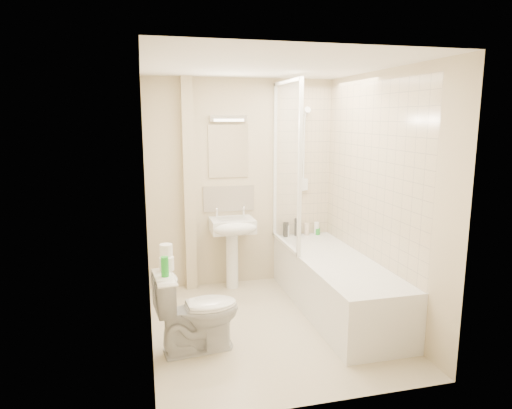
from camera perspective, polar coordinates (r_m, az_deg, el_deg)
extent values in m
plane|color=beige|center=(4.52, 1.74, -14.90)|extent=(2.50, 2.50, 0.00)
cube|color=beige|center=(5.34, -1.81, 2.64)|extent=(2.20, 0.02, 2.40)
cube|color=beige|center=(3.99, -13.55, -0.48)|extent=(0.02, 2.50, 2.40)
cube|color=beige|center=(4.56, 15.27, 0.84)|extent=(0.02, 2.50, 2.40)
cube|color=white|center=(4.09, 1.95, 16.98)|extent=(2.20, 2.50, 0.02)
cube|color=beige|center=(5.50, 5.89, 5.20)|extent=(0.70, 0.01, 1.75)
cube|color=beige|center=(4.70, 14.09, 3.95)|extent=(0.01, 2.10, 1.75)
cube|color=beige|center=(5.18, -8.39, 2.28)|extent=(0.12, 0.12, 2.40)
cube|color=beige|center=(5.32, -3.41, 0.75)|extent=(0.60, 0.02, 0.30)
cube|color=white|center=(5.25, -3.47, 6.66)|extent=(0.46, 0.01, 0.60)
cube|color=silver|center=(5.22, -3.47, 10.70)|extent=(0.42, 0.07, 0.07)
cube|color=white|center=(4.82, 9.85, -9.80)|extent=(0.70, 2.10, 0.55)
cube|color=white|center=(4.75, 9.94, -7.32)|extent=(0.56, 1.96, 0.05)
cube|color=white|center=(4.98, 3.80, 4.92)|extent=(0.01, 0.90, 1.80)
cube|color=white|center=(5.39, 2.40, 5.39)|extent=(0.04, 0.04, 1.80)
cube|color=white|center=(4.55, 5.52, 4.34)|extent=(0.04, 0.04, 1.80)
cube|color=white|center=(4.96, 3.93, 15.08)|extent=(0.04, 0.90, 0.04)
cube|color=white|center=(5.14, 3.67, -4.88)|extent=(0.04, 0.90, 0.03)
cylinder|color=white|center=(5.47, 6.00, 6.47)|extent=(0.02, 0.02, 0.90)
cylinder|color=white|center=(5.52, 5.90, 1.82)|extent=(0.05, 0.05, 0.02)
cylinder|color=white|center=(5.46, 6.09, 11.19)|extent=(0.05, 0.05, 0.02)
cylinder|color=white|center=(5.40, 6.34, 11.51)|extent=(0.08, 0.11, 0.11)
cube|color=white|center=(5.51, 5.94, 2.53)|extent=(0.10, 0.05, 0.14)
cylinder|color=white|center=(5.44, 5.90, 6.98)|extent=(0.01, 0.13, 0.84)
cylinder|color=white|center=(5.34, -3.01, -6.96)|extent=(0.14, 0.14, 0.66)
cube|color=white|center=(5.20, -2.99, -2.60)|extent=(0.49, 0.38, 0.15)
ellipsoid|color=white|center=(5.04, -2.62, -3.04)|extent=(0.49, 0.21, 0.15)
cube|color=silver|center=(5.19, -3.00, -2.00)|extent=(0.34, 0.25, 0.04)
cylinder|color=white|center=(5.25, -4.95, -1.12)|extent=(0.03, 0.03, 0.10)
cylinder|color=white|center=(5.31, -1.53, -0.95)|extent=(0.03, 0.03, 0.10)
sphere|color=white|center=(5.24, -4.96, -0.57)|extent=(0.04, 0.04, 0.04)
sphere|color=white|center=(5.30, -1.54, -0.41)|extent=(0.04, 0.04, 0.04)
cylinder|color=black|center=(5.49, 3.75, -3.14)|extent=(0.07, 0.07, 0.17)
cylinder|color=white|center=(5.50, 3.87, -3.33)|extent=(0.06, 0.06, 0.13)
cylinder|color=black|center=(5.53, 5.12, -2.83)|extent=(0.06, 0.06, 0.22)
cylinder|color=navy|center=(5.55, 5.41, -3.31)|extent=(0.05, 0.05, 0.12)
cylinder|color=beige|center=(5.58, 6.36, -3.09)|extent=(0.06, 0.06, 0.15)
cylinder|color=white|center=(5.62, 7.58, -2.97)|extent=(0.06, 0.06, 0.15)
cylinder|color=green|center=(5.64, 7.64, -3.35)|extent=(0.07, 0.07, 0.08)
imported|color=white|center=(3.98, -7.34, -13.00)|extent=(0.56, 0.79, 0.72)
cylinder|color=white|center=(3.88, -11.11, -7.26)|extent=(0.12, 0.12, 0.11)
cylinder|color=white|center=(3.89, -11.18, -5.60)|extent=(0.11, 0.11, 0.10)
cylinder|color=green|center=(3.72, -11.33, -7.63)|extent=(0.06, 0.06, 0.16)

